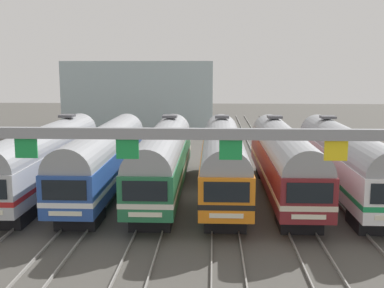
{
  "coord_description": "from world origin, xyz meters",
  "views": [
    {
      "loc": [
        1.34,
        -31.91,
        8.91
      ],
      "look_at": [
        -0.25,
        3.86,
        2.96
      ],
      "focal_mm": 44.52,
      "sensor_mm": 36.0,
      "label": 1
    }
  ],
  "objects_px": {
    "commuter_train_stainless": "(46,156)",
    "catenary_gantry": "(179,156)",
    "commuter_train_green": "(163,157)",
    "commuter_train_blue": "(105,156)",
    "commuter_train_orange": "(223,157)",
    "commuter_train_white": "(344,158)",
    "commuter_train_maroon": "(283,158)"
  },
  "relations": [
    {
      "from": "catenary_gantry",
      "to": "commuter_train_stainless",
      "type": "bearing_deg",
      "value": 127.08
    },
    {
      "from": "commuter_train_green",
      "to": "catenary_gantry",
      "type": "bearing_deg",
      "value": -81.4
    },
    {
      "from": "commuter_train_stainless",
      "to": "catenary_gantry",
      "type": "xyz_separation_m",
      "value": [
        10.2,
        -13.5,
        2.66
      ]
    },
    {
      "from": "commuter_train_green",
      "to": "catenary_gantry",
      "type": "distance_m",
      "value": 13.91
    },
    {
      "from": "commuter_train_maroon",
      "to": "catenary_gantry",
      "type": "distance_m",
      "value": 15.06
    },
    {
      "from": "commuter_train_orange",
      "to": "commuter_train_maroon",
      "type": "xyz_separation_m",
      "value": [
        4.08,
        0.0,
        0.0
      ]
    },
    {
      "from": "commuter_train_maroon",
      "to": "commuter_train_stainless",
      "type": "bearing_deg",
      "value": 180.0
    },
    {
      "from": "catenary_gantry",
      "to": "commuter_train_green",
      "type": "bearing_deg",
      "value": 98.6
    },
    {
      "from": "commuter_train_stainless",
      "to": "commuter_train_green",
      "type": "relative_size",
      "value": 1.0
    },
    {
      "from": "commuter_train_orange",
      "to": "commuter_train_maroon",
      "type": "bearing_deg",
      "value": 0.0
    },
    {
      "from": "catenary_gantry",
      "to": "commuter_train_blue",
      "type": "bearing_deg",
      "value": 114.4
    },
    {
      "from": "commuter_train_maroon",
      "to": "catenary_gantry",
      "type": "bearing_deg",
      "value": -114.39
    },
    {
      "from": "commuter_train_orange",
      "to": "commuter_train_white",
      "type": "height_order",
      "value": "same"
    },
    {
      "from": "catenary_gantry",
      "to": "commuter_train_maroon",
      "type": "bearing_deg",
      "value": 65.61
    },
    {
      "from": "commuter_train_stainless",
      "to": "commuter_train_maroon",
      "type": "xyz_separation_m",
      "value": [
        16.32,
        0.0,
        0.0
      ]
    },
    {
      "from": "commuter_train_stainless",
      "to": "commuter_train_maroon",
      "type": "relative_size",
      "value": 1.0
    },
    {
      "from": "commuter_train_blue",
      "to": "commuter_train_orange",
      "type": "distance_m",
      "value": 8.16
    },
    {
      "from": "commuter_train_blue",
      "to": "commuter_train_white",
      "type": "xyz_separation_m",
      "value": [
        16.32,
        0.0,
        0.0
      ]
    },
    {
      "from": "commuter_train_green",
      "to": "commuter_train_maroon",
      "type": "bearing_deg",
      "value": 0.0
    },
    {
      "from": "commuter_train_green",
      "to": "commuter_train_maroon",
      "type": "height_order",
      "value": "same"
    },
    {
      "from": "commuter_train_orange",
      "to": "catenary_gantry",
      "type": "relative_size",
      "value": 0.7
    },
    {
      "from": "commuter_train_blue",
      "to": "commuter_train_green",
      "type": "bearing_deg",
      "value": 0.06
    },
    {
      "from": "commuter_train_stainless",
      "to": "commuter_train_white",
      "type": "xyz_separation_m",
      "value": [
        20.4,
        0.0,
        0.0
      ]
    },
    {
      "from": "commuter_train_green",
      "to": "commuter_train_orange",
      "type": "distance_m",
      "value": 4.08
    },
    {
      "from": "commuter_train_stainless",
      "to": "commuter_train_blue",
      "type": "height_order",
      "value": "commuter_train_stainless"
    },
    {
      "from": "commuter_train_white",
      "to": "catenary_gantry",
      "type": "distance_m",
      "value": 17.13
    },
    {
      "from": "commuter_train_maroon",
      "to": "commuter_train_green",
      "type": "bearing_deg",
      "value": 180.0
    },
    {
      "from": "commuter_train_stainless",
      "to": "commuter_train_maroon",
      "type": "height_order",
      "value": "same"
    },
    {
      "from": "commuter_train_stainless",
      "to": "catenary_gantry",
      "type": "height_order",
      "value": "catenary_gantry"
    },
    {
      "from": "commuter_train_green",
      "to": "commuter_train_white",
      "type": "bearing_deg",
      "value": 0.0
    },
    {
      "from": "commuter_train_orange",
      "to": "catenary_gantry",
      "type": "xyz_separation_m",
      "value": [
        -2.04,
        -13.5,
        2.66
      ]
    },
    {
      "from": "commuter_train_green",
      "to": "commuter_train_orange",
      "type": "relative_size",
      "value": 1.0
    }
  ]
}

